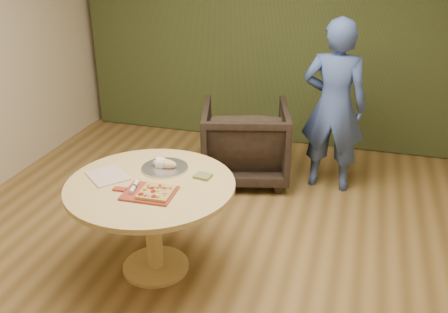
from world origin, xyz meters
TOP-DOWN VIEW (x-y plane):
  - room_shell at (0.00, 0.00)m, footprint 5.04×6.04m
  - curtain at (0.00, 2.90)m, footprint 4.80×0.14m
  - pedestal_table at (-0.40, 0.03)m, footprint 1.23×1.23m
  - pizza_paddle at (-0.34, -0.13)m, footprint 0.45×0.29m
  - flatbread_pizza at (-0.28, -0.13)m, footprint 0.23×0.23m
  - cutlery_roll at (-0.46, -0.11)m, footprint 0.06×0.20m
  - newspaper at (-0.74, 0.04)m, footprint 0.39×0.38m
  - serving_tray at (-0.38, 0.28)m, footprint 0.36×0.36m
  - bread_roll at (-0.39, 0.28)m, footprint 0.19×0.09m
  - green_packet at (-0.06, 0.22)m, footprint 0.13×0.12m
  - armchair at (-0.11, 1.75)m, footprint 1.04×1.00m
  - person_standing at (0.75, 1.81)m, footprint 0.65×0.45m

SIDE VIEW (x-z plane):
  - armchair at x=-0.11m, z-range 0.00..0.89m
  - pedestal_table at x=-0.40m, z-range 0.23..0.98m
  - newspaper at x=-0.74m, z-range 0.75..0.76m
  - serving_tray at x=-0.38m, z-range 0.75..0.77m
  - pizza_paddle at x=-0.34m, z-range 0.75..0.77m
  - green_packet at x=-0.06m, z-range 0.75..0.77m
  - flatbread_pizza at x=-0.28m, z-range 0.76..0.80m
  - cutlery_roll at x=-0.46m, z-range 0.76..0.80m
  - bread_roll at x=-0.39m, z-range 0.75..0.84m
  - person_standing at x=0.75m, z-range 0.00..1.71m
  - room_shell at x=0.00m, z-range -0.02..2.82m
  - curtain at x=0.00m, z-range 0.01..2.79m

